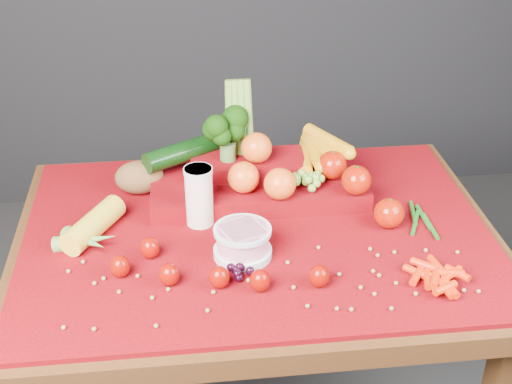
{
  "coord_description": "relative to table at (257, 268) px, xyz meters",
  "views": [
    {
      "loc": [
        -0.16,
        -1.35,
        1.65
      ],
      "look_at": [
        0.0,
        0.02,
        0.85
      ],
      "focal_mm": 50.0,
      "sensor_mm": 36.0,
      "label": 1
    }
  ],
  "objects": [
    {
      "name": "potato",
      "position": [
        -0.27,
        0.2,
        0.15
      ],
      "size": [
        0.12,
        0.09,
        0.08
      ],
      "primitive_type": "ellipsoid",
      "color": "brown",
      "rests_on": "red_cloth"
    },
    {
      "name": "red_cloth",
      "position": [
        0.0,
        0.0,
        0.1
      ],
      "size": [
        1.05,
        0.75,
        0.01
      ],
      "primitive_type": "cube",
      "color": "#70030D",
      "rests_on": "table"
    },
    {
      "name": "strawberry_scatter",
      "position": [
        -0.13,
        -0.17,
        0.13
      ],
      "size": [
        0.44,
        0.18,
        0.05
      ],
      "color": "maroon",
      "rests_on": "red_cloth"
    },
    {
      "name": "table",
      "position": [
        0.0,
        0.0,
        0.0
      ],
      "size": [
        1.1,
        0.8,
        0.75
      ],
      "color": "#351D0C",
      "rests_on": "ground"
    },
    {
      "name": "milk_glass",
      "position": [
        -0.13,
        0.05,
        0.18
      ],
      "size": [
        0.07,
        0.07,
        0.14
      ],
      "rotation": [
        0.0,
        0.0,
        -0.24
      ],
      "color": "white",
      "rests_on": "red_cloth"
    },
    {
      "name": "baby_carrot_pile",
      "position": [
        0.34,
        -0.24,
        0.12
      ],
      "size": [
        0.17,
        0.17,
        0.03
      ],
      "primitive_type": null,
      "color": "red",
      "rests_on": "red_cloth"
    },
    {
      "name": "corn_ear",
      "position": [
        -0.38,
        -0.01,
        0.13
      ],
      "size": [
        0.25,
        0.26,
        0.06
      ],
      "rotation": [
        0.0,
        0.0,
        1.06
      ],
      "color": "gold",
      "rests_on": "red_cloth"
    },
    {
      "name": "green_bean_pile",
      "position": [
        0.38,
        -0.01,
        0.11
      ],
      "size": [
        0.14,
        0.12,
        0.01
      ],
      "primitive_type": null,
      "color": "#166117",
      "rests_on": "red_cloth"
    },
    {
      "name": "yogurt_bowl",
      "position": [
        -0.04,
        -0.1,
        0.14
      ],
      "size": [
        0.13,
        0.13,
        0.07
      ],
      "rotation": [
        0.0,
        0.0,
        0.37
      ],
      "color": "silver",
      "rests_on": "red_cloth"
    },
    {
      "name": "produce_mound",
      "position": [
        0.04,
        0.16,
        0.17
      ],
      "size": [
        0.59,
        0.38,
        0.27
      ],
      "color": "#70030D",
      "rests_on": "red_cloth"
    },
    {
      "name": "soybean_scatter",
      "position": [
        0.0,
        -0.2,
        0.11
      ],
      "size": [
        0.84,
        0.24,
        0.01
      ],
      "primitive_type": null,
      "color": "olive",
      "rests_on": "red_cloth"
    },
    {
      "name": "dark_grape_cluster",
      "position": [
        -0.05,
        -0.17,
        0.12
      ],
      "size": [
        0.06,
        0.05,
        0.03
      ],
      "primitive_type": null,
      "color": "black",
      "rests_on": "red_cloth"
    }
  ]
}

